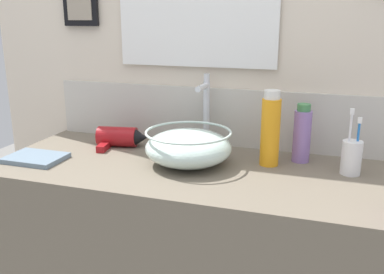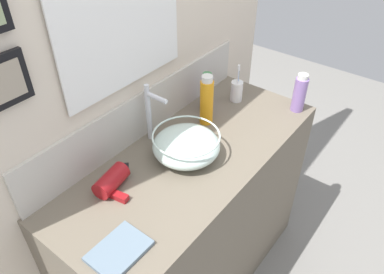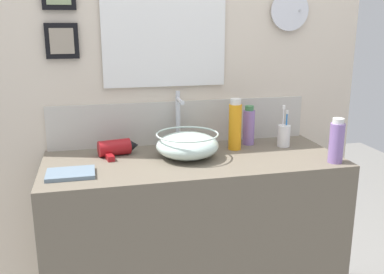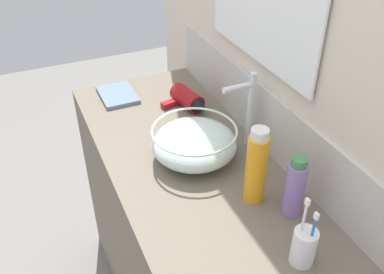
{
  "view_description": "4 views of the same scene",
  "coord_description": "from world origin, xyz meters",
  "px_view_note": "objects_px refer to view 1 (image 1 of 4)",
  "views": [
    {
      "loc": [
        0.4,
        -1.25,
        1.41
      ],
      "look_at": [
        -0.01,
        0.0,
        1.03
      ],
      "focal_mm": 40.0,
      "sensor_mm": 36.0,
      "label": 1
    },
    {
      "loc": [
        -0.96,
        -0.74,
        1.98
      ],
      "look_at": [
        -0.01,
        0.0,
        1.03
      ],
      "focal_mm": 35.0,
      "sensor_mm": 36.0,
      "label": 2
    },
    {
      "loc": [
        -0.43,
        -1.79,
        1.52
      ],
      "look_at": [
        -0.01,
        0.0,
        1.03
      ],
      "focal_mm": 40.0,
      "sensor_mm": 36.0,
      "label": 3
    },
    {
      "loc": [
        1.02,
        -0.45,
        1.82
      ],
      "look_at": [
        -0.01,
        0.0,
        1.03
      ],
      "focal_mm": 40.0,
      "sensor_mm": 36.0,
      "label": 4
    }
  ],
  "objects_px": {
    "faucet": "(205,106)",
    "toothbrush_cup": "(351,157)",
    "hair_drier": "(121,137)",
    "spray_bottle": "(302,134)",
    "hand_towel": "(35,158)",
    "soap_dispenser": "(270,130)",
    "glass_bowl_sink": "(188,147)"
  },
  "relations": [
    {
      "from": "soap_dispenser",
      "to": "hair_drier",
      "type": "bearing_deg",
      "value": 176.83
    },
    {
      "from": "faucet",
      "to": "toothbrush_cup",
      "type": "height_order",
      "value": "faucet"
    },
    {
      "from": "toothbrush_cup",
      "to": "soap_dispenser",
      "type": "relative_size",
      "value": 0.84
    },
    {
      "from": "hair_drier",
      "to": "spray_bottle",
      "type": "xyz_separation_m",
      "value": [
        0.65,
        0.04,
        0.06
      ]
    },
    {
      "from": "faucet",
      "to": "hair_drier",
      "type": "height_order",
      "value": "faucet"
    },
    {
      "from": "faucet",
      "to": "hair_drier",
      "type": "relative_size",
      "value": 1.4
    },
    {
      "from": "glass_bowl_sink",
      "to": "hand_towel",
      "type": "distance_m",
      "value": 0.53
    },
    {
      "from": "glass_bowl_sink",
      "to": "hand_towel",
      "type": "height_order",
      "value": "glass_bowl_sink"
    },
    {
      "from": "faucet",
      "to": "toothbrush_cup",
      "type": "xyz_separation_m",
      "value": [
        0.51,
        -0.12,
        -0.1
      ]
    },
    {
      "from": "toothbrush_cup",
      "to": "hand_towel",
      "type": "bearing_deg",
      "value": -169.05
    },
    {
      "from": "glass_bowl_sink",
      "to": "faucet",
      "type": "relative_size",
      "value": 1.04
    },
    {
      "from": "faucet",
      "to": "spray_bottle",
      "type": "relative_size",
      "value": 1.39
    },
    {
      "from": "faucet",
      "to": "toothbrush_cup",
      "type": "distance_m",
      "value": 0.53
    },
    {
      "from": "spray_bottle",
      "to": "faucet",
      "type": "bearing_deg",
      "value": 172.52
    },
    {
      "from": "faucet",
      "to": "spray_bottle",
      "type": "bearing_deg",
      "value": -7.48
    },
    {
      "from": "faucet",
      "to": "soap_dispenser",
      "type": "bearing_deg",
      "value": -24.27
    },
    {
      "from": "faucet",
      "to": "hand_towel",
      "type": "bearing_deg",
      "value": -147.96
    },
    {
      "from": "toothbrush_cup",
      "to": "soap_dispenser",
      "type": "bearing_deg",
      "value": 178.22
    },
    {
      "from": "glass_bowl_sink",
      "to": "hair_drier",
      "type": "relative_size",
      "value": 1.45
    },
    {
      "from": "glass_bowl_sink",
      "to": "soap_dispenser",
      "type": "height_order",
      "value": "soap_dispenser"
    },
    {
      "from": "faucet",
      "to": "soap_dispenser",
      "type": "relative_size",
      "value": 1.11
    },
    {
      "from": "soap_dispenser",
      "to": "hand_towel",
      "type": "distance_m",
      "value": 0.8
    },
    {
      "from": "glass_bowl_sink",
      "to": "spray_bottle",
      "type": "height_order",
      "value": "spray_bottle"
    },
    {
      "from": "glass_bowl_sink",
      "to": "toothbrush_cup",
      "type": "distance_m",
      "value": 0.51
    },
    {
      "from": "soap_dispenser",
      "to": "hand_towel",
      "type": "relative_size",
      "value": 1.3
    },
    {
      "from": "hair_drier",
      "to": "spray_bottle",
      "type": "height_order",
      "value": "spray_bottle"
    },
    {
      "from": "faucet",
      "to": "hair_drier",
      "type": "distance_m",
      "value": 0.34
    },
    {
      "from": "faucet",
      "to": "spray_bottle",
      "type": "height_order",
      "value": "faucet"
    },
    {
      "from": "faucet",
      "to": "hair_drier",
      "type": "xyz_separation_m",
      "value": [
        -0.31,
        -0.08,
        -0.12
      ]
    },
    {
      "from": "hair_drier",
      "to": "toothbrush_cup",
      "type": "distance_m",
      "value": 0.81
    },
    {
      "from": "toothbrush_cup",
      "to": "faucet",
      "type": "bearing_deg",
      "value": 166.45
    },
    {
      "from": "faucet",
      "to": "toothbrush_cup",
      "type": "bearing_deg",
      "value": -13.55
    }
  ]
}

